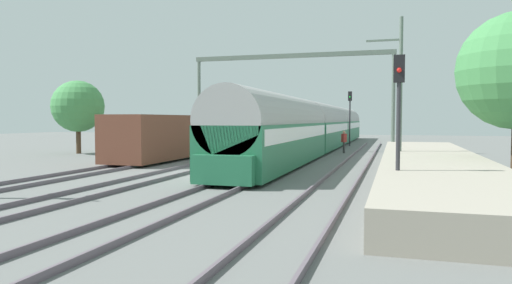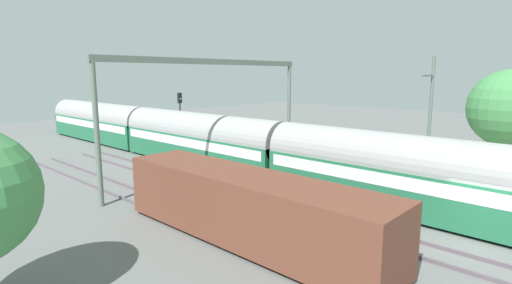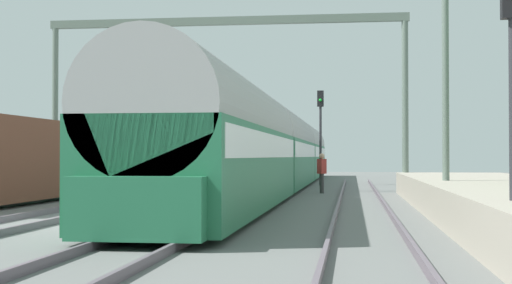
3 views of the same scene
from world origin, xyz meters
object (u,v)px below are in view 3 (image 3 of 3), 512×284
Objects in this scene: passenger_train at (278,149)px; railway_signal_far at (320,125)px; catenary_gantry at (225,61)px; person_crossing at (322,170)px; freight_car at (9,160)px.

railway_signal_far is (1.92, 5.06, 1.39)m from passenger_train.
passenger_train is at bearing 63.16° from catenary_gantry.
person_crossing is 9.84m from railway_signal_far.
railway_signal_far is (-0.45, 9.55, 2.34)m from person_crossing.
person_crossing is 0.11× the size of catenary_gantry.
passenger_train is 3.02× the size of catenary_gantry.
freight_car is 0.80× the size of catenary_gantry.
passenger_train is 5.89m from catenary_gantry.
railway_signal_far is (9.85, 17.80, 1.90)m from freight_car.
railway_signal_far is at bearing 66.51° from catenary_gantry.
freight_car reaches higher than person_crossing.
person_crossing is 0.33× the size of railway_signal_far.
person_crossing is 6.55m from catenary_gantry.
catenary_gantry is (-4.35, 0.57, 4.86)m from person_crossing.
catenary_gantry is (-3.90, -8.98, 2.53)m from railway_signal_far.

